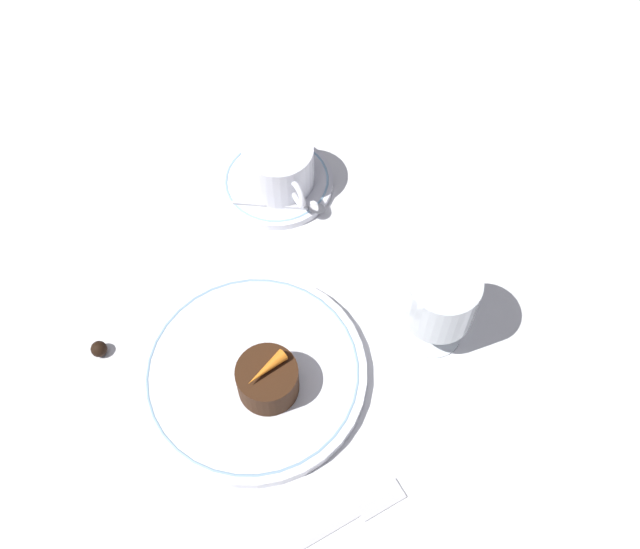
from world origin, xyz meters
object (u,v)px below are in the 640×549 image
object	(u,v)px
dessert_cake	(268,380)
fork	(345,520)
wine_glass	(441,301)
dinner_plate	(253,373)
coffee_cup	(279,165)

from	to	relation	value
dessert_cake	fork	bearing A→B (deg)	3.21
wine_glass	dinner_plate	bearing A→B (deg)	-102.07
coffee_cup	dessert_cake	xyz separation A→B (m)	(0.25, -0.13, -0.01)
wine_glass	fork	distance (m)	0.24
dinner_plate	fork	world-z (taller)	dinner_plate
dinner_plate	coffee_cup	distance (m)	0.27
dinner_plate	dessert_cake	size ratio (longest dim) A/B	3.78
dinner_plate	fork	bearing A→B (deg)	5.00
wine_glass	dessert_cake	distance (m)	0.20
fork	wine_glass	bearing A→B (deg)	126.68
coffee_cup	dessert_cake	world-z (taller)	coffee_cup
coffee_cup	wine_glass	xyz separation A→B (m)	(0.27, 0.06, 0.03)
wine_glass	dessert_cake	size ratio (longest dim) A/B	1.70
fork	dessert_cake	distance (m)	0.16
dinner_plate	fork	distance (m)	0.18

